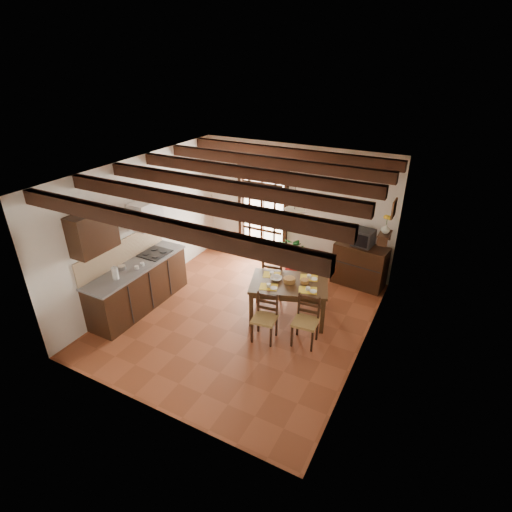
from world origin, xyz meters
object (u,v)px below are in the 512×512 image
Objects in this scene: crt_tv at (363,238)px; chair_near_right at (305,329)px; chair_far_left at (274,283)px; sideboard at (360,265)px; pendant_lamp at (294,213)px; kitchen_counter at (139,285)px; chair_far_right at (308,286)px; potted_plant at (294,250)px; dining_table at (289,287)px; chair_near_left at (265,326)px.

chair_near_right is at bearing -88.62° from crt_tv.
chair_far_left is at bearing -130.47° from crt_tv.
sideboard is 2.51m from pendant_lamp.
kitchen_counter is at bearing -177.62° from chair_near_right.
potted_plant is at bearing -59.36° from chair_far_right.
crt_tv is (1.43, 1.24, 0.82)m from chair_far_left.
chair_near_left reaches higher than dining_table.
pendant_lamp reaches higher than kitchen_counter.
chair_near_right reaches higher than dining_table.
pendant_lamp reaches higher than chair_far_right.
chair_far_left is (2.17, 1.58, -0.18)m from kitchen_counter.
chair_far_right is (2.83, 1.81, -0.18)m from kitchen_counter.
kitchen_counter reaches higher than chair_far_left.
sideboard reaches higher than dining_table.
dining_table is 1.42m from pendant_lamp.
crt_tv is at bearing 45.75° from dining_table.
chair_near_right is at bearing 7.80° from kitchen_counter.
kitchen_counter is 1.39× the size of dining_table.
pendant_lamp is (-0.56, 0.67, 1.80)m from chair_near_right.
pendant_lamp is at bearing -110.70° from sideboard.
chair_near_left is 2.78m from sideboard.
crt_tv is (0.30, 2.37, 0.83)m from chair_near_right.
crt_tv is 2.14m from pendant_lamp.
chair_far_right is 0.50× the size of potted_plant.
chair_far_right is at bearing 64.10° from dining_table.
potted_plant reaches higher than crt_tv.
sideboard reaches higher than chair_near_right.
kitchen_counter is 2.66× the size of pendant_lamp.
chair_far_left reaches higher than chair_near_left.
dining_table is at bearing -70.04° from potted_plant.
chair_far_right is 0.87× the size of sideboard.
potted_plant is (-1.16, 2.20, 0.29)m from chair_near_right.
chair_near_left is at bearing -115.86° from dining_table.
chair_far_left is (-1.13, 1.13, 0.02)m from chair_near_right.
chair_near_right is 0.95× the size of chair_far_right.
potted_plant is at bearing 91.34° from dining_table.
chair_far_left is 0.70m from chair_far_right.
potted_plant reaches higher than sideboard.
chair_near_right is 1.97× the size of crt_tv.
dining_table is 1.49× the size of sideboard.
chair_near_left is at bearing 73.98° from chair_far_right.
chair_far_right is (0.20, 1.58, 0.02)m from chair_near_left.
kitchen_counter is 2.65m from chair_near_left.
sideboard is (1.43, 1.24, 0.16)m from chair_far_left.
potted_plant is (2.14, 2.65, 0.10)m from kitchen_counter.
kitchen_counter reaches higher than chair_near_right.
dining_table is at bearing 73.96° from chair_far_right.
chair_near_right is 2.40m from sideboard.
pendant_lamp is (0.56, -0.47, 1.78)m from chair_far_left.
pendant_lamp is at bearing 72.91° from chair_far_right.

